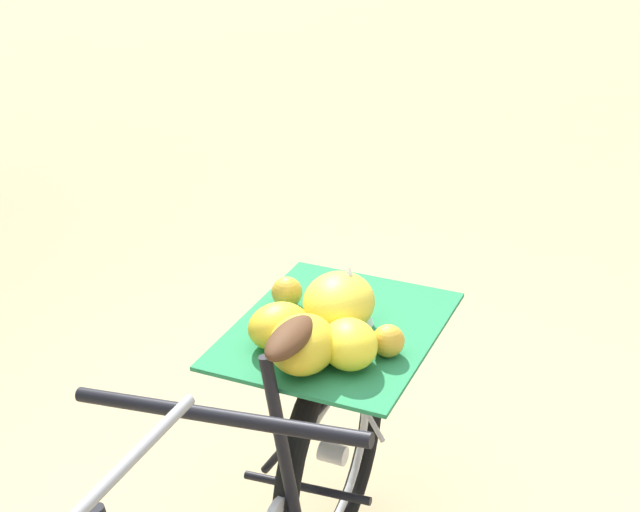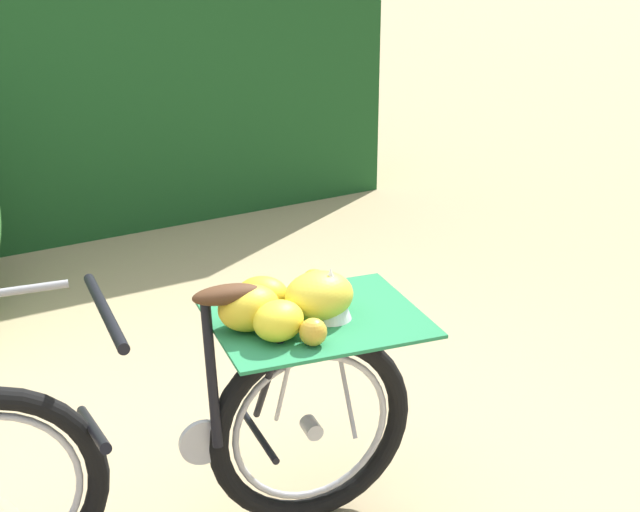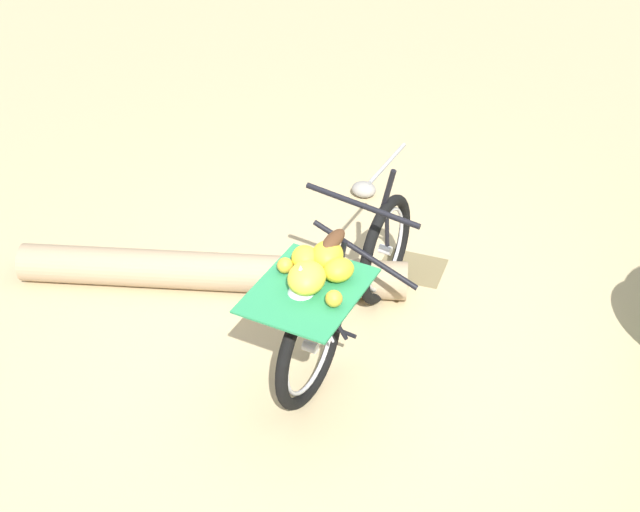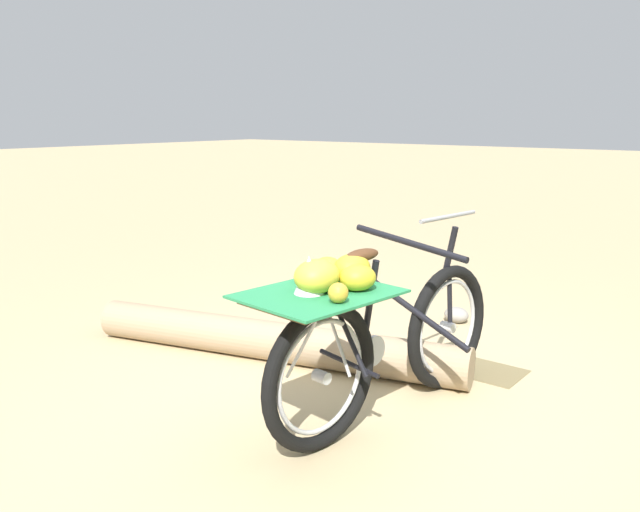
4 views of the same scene
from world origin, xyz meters
TOP-DOWN VIEW (x-y plane):
  - ground_plane at (0.00, 0.00)m, footprint 60.00×60.00m
  - bicycle at (-0.10, -0.03)m, footprint 0.74×1.80m
  - fallen_log at (-1.12, 0.31)m, footprint 2.57×0.94m
  - path_stone at (-0.53, 1.78)m, footprint 0.19×0.16m
  - leaf_litter_patch at (0.08, 0.98)m, footprint 0.44×0.36m

SIDE VIEW (x-z plane):
  - ground_plane at x=0.00m, z-range 0.00..0.00m
  - leaf_litter_patch at x=0.08m, z-range 0.00..0.01m
  - path_stone at x=-0.53m, z-range 0.00..0.12m
  - fallen_log at x=-1.12m, z-range 0.00..0.26m
  - bicycle at x=-0.10m, z-range -0.01..1.02m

